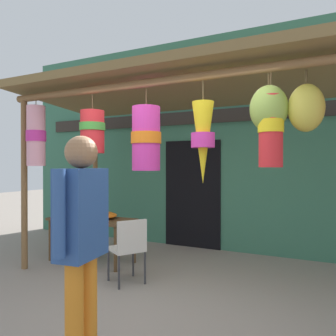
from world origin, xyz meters
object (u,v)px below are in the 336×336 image
object	(u,v)px
display_table	(92,223)
flower_heap_on_table	(94,215)
customer_foreground	(81,233)
folding_chair	(129,245)

from	to	relation	value
display_table	flower_heap_on_table	distance (m)	0.14
display_table	flower_heap_on_table	bearing A→B (deg)	14.61
display_table	customer_foreground	world-z (taller)	customer_foreground
flower_heap_on_table	customer_foreground	distance (m)	2.94
display_table	customer_foreground	size ratio (longest dim) A/B	0.79
display_table	folding_chair	bearing A→B (deg)	-28.34
customer_foreground	flower_heap_on_table	bearing A→B (deg)	127.39
customer_foreground	display_table	bearing A→B (deg)	128.01
customer_foreground	folding_chair	bearing A→B (deg)	112.75
flower_heap_on_table	display_table	bearing A→B (deg)	-165.39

